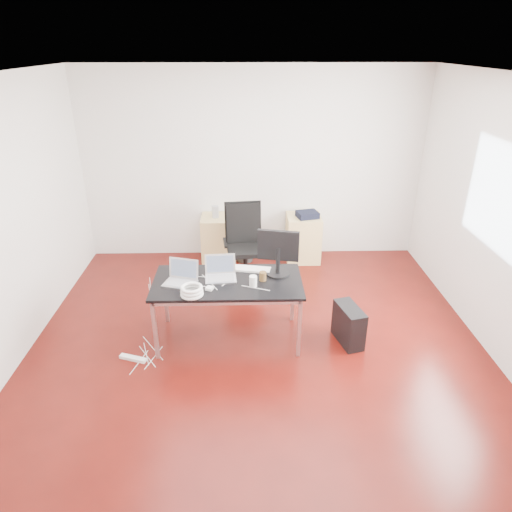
{
  "coord_description": "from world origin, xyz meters",
  "views": [
    {
      "loc": [
        -0.12,
        -4.13,
        3.06
      ],
      "look_at": [
        0.0,
        0.55,
        0.85
      ],
      "focal_mm": 32.0,
      "sensor_mm": 36.0,
      "label": 1
    }
  ],
  "objects_px": {
    "office_chair": "(244,240)",
    "pc_tower": "(349,325)",
    "filing_cabinet_right": "(303,238)",
    "filing_cabinet_left": "(219,239)",
    "desk": "(228,285)"
  },
  "relations": [
    {
      "from": "filing_cabinet_left",
      "to": "pc_tower",
      "type": "height_order",
      "value": "filing_cabinet_left"
    },
    {
      "from": "office_chair",
      "to": "filing_cabinet_left",
      "type": "distance_m",
      "value": 0.8
    },
    {
      "from": "desk",
      "to": "pc_tower",
      "type": "distance_m",
      "value": 1.41
    },
    {
      "from": "desk",
      "to": "pc_tower",
      "type": "height_order",
      "value": "desk"
    },
    {
      "from": "filing_cabinet_right",
      "to": "office_chair",
      "type": "bearing_deg",
      "value": -143.76
    },
    {
      "from": "pc_tower",
      "to": "office_chair",
      "type": "bearing_deg",
      "value": 112.78
    },
    {
      "from": "filing_cabinet_left",
      "to": "desk",
      "type": "bearing_deg",
      "value": -84.24
    },
    {
      "from": "pc_tower",
      "to": "desk",
      "type": "bearing_deg",
      "value": 160.72
    },
    {
      "from": "filing_cabinet_left",
      "to": "filing_cabinet_right",
      "type": "relative_size",
      "value": 1.0
    },
    {
      "from": "desk",
      "to": "filing_cabinet_left",
      "type": "bearing_deg",
      "value": 95.76
    },
    {
      "from": "office_chair",
      "to": "pc_tower",
      "type": "distance_m",
      "value": 1.93
    },
    {
      "from": "desk",
      "to": "filing_cabinet_left",
      "type": "relative_size",
      "value": 2.29
    },
    {
      "from": "office_chair",
      "to": "desk",
      "type": "bearing_deg",
      "value": -103.92
    },
    {
      "from": "filing_cabinet_right",
      "to": "pc_tower",
      "type": "bearing_deg",
      "value": -83.21
    },
    {
      "from": "desk",
      "to": "filing_cabinet_right",
      "type": "xyz_separation_m",
      "value": [
        1.07,
        2.04,
        -0.33
      ]
    }
  ]
}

